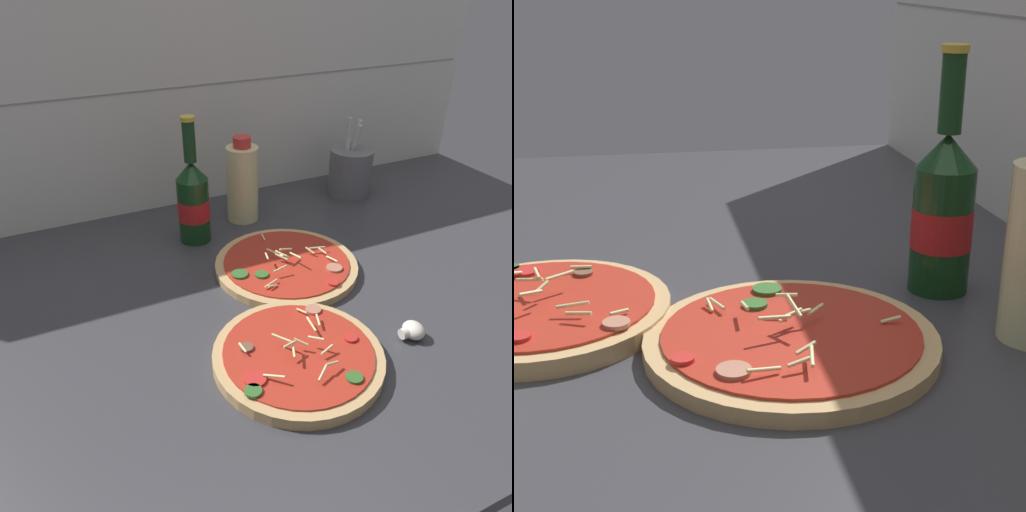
{
  "view_description": "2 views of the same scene",
  "coord_description": "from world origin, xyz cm",
  "views": [
    {
      "loc": [
        -33.88,
        -63.43,
        55.04
      ],
      "look_at": [
        1.05,
        9.71,
        5.69
      ],
      "focal_mm": 35.0,
      "sensor_mm": 36.0,
      "label": 1
    },
    {
      "loc": [
        70.72,
        -5.84,
        35.74
      ],
      "look_at": [
        -2.36,
        7.05,
        8.66
      ],
      "focal_mm": 55.0,
      "sensor_mm": 36.0,
      "label": 2
    }
  ],
  "objects": [
    {
      "name": "pizza_far",
      "position": [
        6.44,
        7.47,
        3.4
      ],
      "size": [
        27.47,
        27.47,
        5.09
      ],
      "color": "tan",
      "rests_on": "counter_slab"
    },
    {
      "name": "beer_bottle",
      "position": [
        -5.28,
        26.39,
        11.67
      ],
      "size": [
        6.62,
        6.62,
        26.37
      ],
      "color": "#143819",
      "rests_on": "counter_slab"
    },
    {
      "name": "counter_slab",
      "position": [
        0.0,
        0.0,
        1.25
      ],
      "size": [
        160.0,
        90.0,
        2.5
      ],
      "color": "#38383D",
      "rests_on": "ground"
    },
    {
      "name": "pizza_near",
      "position": [
        -4.24,
        -15.85,
        3.57
      ],
      "size": [
        25.6,
        25.6,
        4.74
      ],
      "color": "tan",
      "rests_on": "counter_slab"
    }
  ]
}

